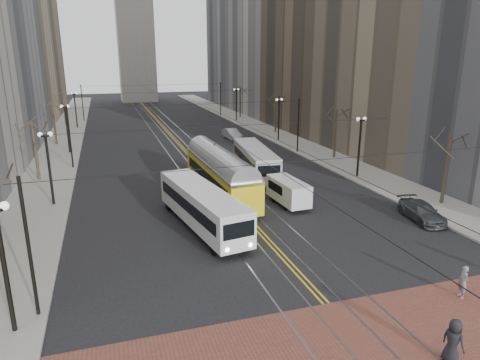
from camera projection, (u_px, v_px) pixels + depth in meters
ground at (316, 293)px, 21.24m from camera, size 260.00×260.00×0.00m
sidewalk_left at (63, 143)px, 58.08m from camera, size 5.00×140.00×0.15m
sidewalk_right at (269, 132)px, 66.79m from camera, size 5.00×140.00×0.15m
crosswalk_band at (362, 342)px, 17.57m from camera, size 25.00×6.00×0.01m
streetcar_rails at (173, 137)px, 62.46m from camera, size 4.80×130.00×0.02m
centre_lines at (173, 137)px, 62.45m from camera, size 0.42×130.00×0.01m
building_left_far at (12, 13)px, 87.07m from camera, size 16.00×20.00×40.00m
building_right_mid at (332, 19)px, 66.08m from camera, size 16.00×20.00×34.00m
building_right_far at (249, 19)px, 101.89m from camera, size 16.00×20.00×40.00m
lamp_posts at (195, 138)px, 46.80m from camera, size 27.60×57.20×5.60m
street_trees at (185, 129)px, 52.75m from camera, size 31.68×53.28×5.60m
trolley_wires at (185, 121)px, 52.10m from camera, size 25.96×120.00×6.60m
transit_bus at (202, 208)px, 29.09m from camera, size 4.11×11.38×2.79m
streetcar at (220, 178)px, 35.80m from camera, size 2.95×13.42×3.14m
rear_bus at (255, 162)px, 41.93m from camera, size 3.63×11.06×2.83m
cargo_van at (288, 193)px, 33.68m from camera, size 2.02×4.67×2.02m
sedan_grey at (252, 143)px, 54.39m from camera, size 1.92×4.40×1.48m
sedan_silver at (232, 134)px, 61.09m from camera, size 1.93×4.62×1.48m
sedan_parked at (422, 212)px, 30.60m from camera, size 2.42×4.66×1.29m
pedestrian_a at (453, 341)px, 16.19m from camera, size 0.78×1.01×1.84m
pedestrian_b at (463, 282)px, 20.67m from camera, size 0.54×0.68×1.64m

